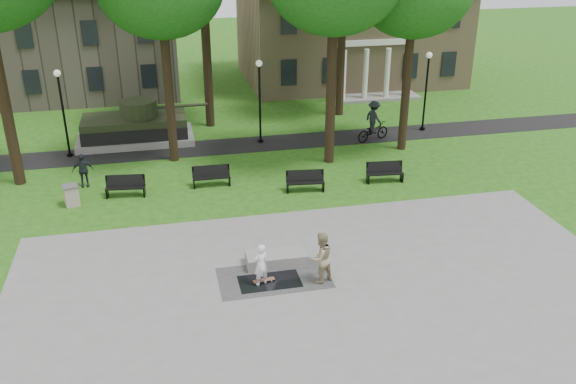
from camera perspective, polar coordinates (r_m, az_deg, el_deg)
name	(u,v)px	position (r m, az deg, el deg)	size (l,w,h in m)	color
ground	(303,245)	(24.18, 1.44, -5.02)	(120.00, 120.00, 0.00)	#1F4E12
plaza	(340,320)	(20.13, 4.93, -11.81)	(22.00, 16.00, 0.02)	gray
footpath	(253,144)	(34.91, -3.30, 4.48)	(44.00, 2.60, 0.01)	black
building_right	(349,22)	(49.41, 5.68, 15.51)	(17.00, 12.00, 8.60)	#9E8460
building_left	(68,42)	(48.00, -19.87, 13.07)	(15.00, 10.00, 7.20)	#4C443D
lamp_left	(62,106)	(34.30, -20.36, 7.52)	(0.36, 0.36, 4.73)	black
lamp_mid	(260,95)	(34.43, -2.66, 9.07)	(0.36, 0.36, 4.73)	black
lamp_right	(426,85)	(37.40, 12.82, 9.74)	(0.36, 0.36, 4.73)	black
tank_monument	(136,127)	(36.16, -14.06, 5.91)	(7.45, 3.40, 2.40)	gray
puddle	(270,281)	(21.91, -1.72, -8.36)	(2.20, 1.20, 0.00)	black
concrete_block	(276,258)	(22.83, -1.16, -6.22)	(2.20, 1.00, 0.45)	gray
skateboard	(264,281)	(21.89, -2.27, -8.30)	(0.78, 0.20, 0.07)	brown
skateboarder	(261,265)	(21.36, -2.56, -6.81)	(0.58, 0.38, 1.59)	silver
friend_watching	(321,258)	(21.46, 3.10, -6.16)	(0.93, 0.72, 1.91)	#988762
pedestrian_walker	(83,170)	(30.66, -18.65, 1.94)	(0.97, 0.40, 1.66)	black
cyclist	(373,125)	(35.53, 7.99, 6.26)	(2.30, 1.47, 2.35)	black
park_bench_0	(125,185)	(29.14, -14.99, 0.59)	(1.84, 0.74, 1.00)	black
park_bench_1	(211,175)	(29.48, -7.20, 1.55)	(1.81, 0.56, 1.00)	black
park_bench_2	(305,180)	(28.70, 1.59, 1.09)	(1.84, 0.72, 1.00)	black
park_bench_3	(384,171)	(30.09, 9.02, 1.92)	(1.84, 0.69, 1.00)	black
trash_bin	(71,195)	(28.93, -19.60, -0.28)	(0.80, 0.80, 0.96)	#A69A88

